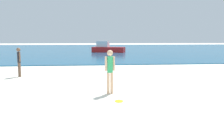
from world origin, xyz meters
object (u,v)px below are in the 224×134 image
(frisbee, at_px, (119,101))
(person_standing, at_px, (110,69))
(boat_near, at_px, (107,48))
(person_distant, at_px, (19,60))

(frisbee, bearing_deg, person_standing, 100.92)
(frisbee, height_order, boat_near, boat_near)
(frisbee, xyz_separation_m, person_distant, (-4.65, 5.04, 0.86))
(frisbee, height_order, person_distant, person_distant)
(person_standing, height_order, person_distant, person_standing)
(person_distant, bearing_deg, frisbee, -175.08)
(person_standing, relative_size, frisbee, 6.07)
(person_standing, distance_m, person_distant, 5.99)
(person_standing, relative_size, boat_near, 0.32)
(frisbee, distance_m, person_distant, 6.92)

